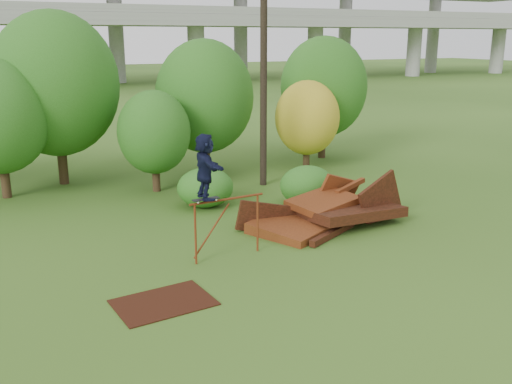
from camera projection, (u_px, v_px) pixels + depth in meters
name	position (u px, v px, depth m)	size (l,w,h in m)	color
ground	(314.00, 263.00, 15.56)	(240.00, 240.00, 0.00)	#2D5116
scrap_pile	(326.00, 213.00, 18.66)	(5.90, 3.60, 2.08)	#51210E
grind_rail	(227.00, 216.00, 15.62)	(2.22, 0.25, 1.72)	maroon
skateboard	(206.00, 199.00, 15.16)	(0.76, 0.26, 0.08)	black
skater	(205.00, 166.00, 14.93)	(1.62, 0.52, 1.75)	black
flat_plate	(164.00, 302.00, 13.18)	(2.19, 1.57, 0.03)	black
tree_1	(55.00, 84.00, 22.89)	(5.06, 5.06, 7.03)	black
tree_2	(154.00, 132.00, 22.19)	(2.84, 2.84, 4.01)	black
tree_3	(205.00, 97.00, 24.70)	(4.26, 4.26, 5.92)	black
tree_4	(307.00, 118.00, 26.04)	(2.96, 2.96, 4.09)	black
tree_5	(324.00, 87.00, 28.22)	(4.30, 4.30, 6.04)	black
shrub_left	(205.00, 187.00, 20.54)	(2.06, 1.90, 1.42)	#225015
shrub_right	(307.00, 185.00, 20.80)	(2.04, 1.87, 1.45)	#225015
utility_pole	(264.00, 64.00, 22.49)	(1.40, 0.28, 9.69)	black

